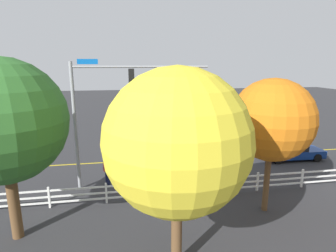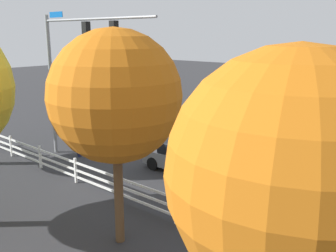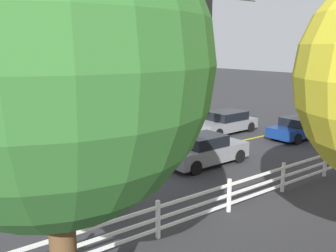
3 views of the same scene
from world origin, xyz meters
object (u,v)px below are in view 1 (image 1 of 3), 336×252
object	(u,v)px
car_2	(291,152)
pedestrian	(107,170)
car_0	(239,140)
tree_3	(272,120)
car_1	(191,158)
tree_2	(177,142)
tree_1	(2,122)

from	to	relation	value
car_2	pedestrian	size ratio (longest dim) A/B	2.80
car_0	car_2	bearing A→B (deg)	123.08
pedestrian	tree_3	size ratio (longest dim) A/B	0.25
car_1	tree_2	distance (m)	10.69
tree_3	tree_2	bearing A→B (deg)	30.81
car_2	tree_3	bearing A→B (deg)	-130.26
tree_2	car_0	bearing A→B (deg)	-122.05
tree_2	car_2	bearing A→B (deg)	-138.77
car_1	car_2	xyz separation A→B (m)	(-8.16, -0.32, -0.05)
car_2	tree_3	size ratio (longest dim) A/B	0.71
car_2	tree_2	distance (m)	15.35
car_0	tree_3	size ratio (longest dim) A/B	0.67
tree_1	tree_3	size ratio (longest dim) A/B	1.14
car_1	pedestrian	world-z (taller)	pedestrian
tree_1	car_0	bearing A→B (deg)	-144.31
car_1	tree_3	bearing A→B (deg)	-71.29
tree_1	tree_2	size ratio (longest dim) A/B	1.05
tree_2	tree_3	bearing A→B (deg)	-149.19
car_1	tree_3	xyz separation A→B (m)	(-2.26, 6.30, 4.00)
car_1	tree_3	world-z (taller)	tree_3
tree_2	pedestrian	bearing A→B (deg)	-69.30
tree_1	pedestrian	bearing A→B (deg)	-127.28
pedestrian	tree_2	bearing A→B (deg)	-111.62
car_1	tree_1	distance (m)	12.27
car_1	car_2	world-z (taller)	car_1
car_2	tree_2	size ratio (longest dim) A/B	0.65
car_2	car_0	bearing A→B (deg)	126.66
pedestrian	tree_1	xyz separation A→B (m)	(3.57, 4.68, 4.17)
car_0	tree_2	size ratio (longest dim) A/B	0.61
car_1	pedestrian	distance (m)	6.11
car_0	car_1	world-z (taller)	car_1
tree_3	car_2	bearing A→B (deg)	-131.65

